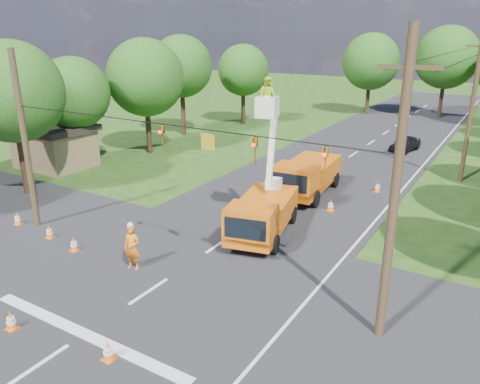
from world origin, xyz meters
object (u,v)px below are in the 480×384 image
Objects in this scene: tree_left_b at (12,92)px; tree_left_e at (181,67)px; tree_left_c at (73,93)px; second_truck at (307,176)px; traffic_cone_3 at (331,205)px; traffic_cone_0 at (11,321)px; traffic_cone_7 at (377,187)px; bucket_truck at (263,205)px; traffic_cone_2 at (247,227)px; tree_far_a at (371,62)px; traffic_cone_5 at (49,232)px; traffic_cone_1 at (108,351)px; shed at (55,146)px; tree_left_d at (145,78)px; traffic_cone_6 at (17,219)px; distant_car at (405,144)px; ground_worker at (132,248)px; pole_right_near at (395,193)px; pole_right_mid at (472,106)px; traffic_cone_4 at (74,244)px; pole_left at (25,142)px; tree_far_b at (447,57)px; tree_left_f at (243,70)px.

tree_left_b is 19.14m from tree_left_e.
tree_left_c is 0.86× the size of tree_left_e.
second_truck reaches higher than traffic_cone_3.
second_truck is at bearing 141.99° from traffic_cone_3.
traffic_cone_7 is at bearing 72.23° from traffic_cone_0.
traffic_cone_2 is (-0.80, -0.16, -1.29)m from bucket_truck.
traffic_cone_2 is 38.97m from tree_far_a.
traffic_cone_2 and traffic_cone_5 have the same top height.
bucket_truck is 0.82× the size of tree_far_a.
traffic_cone_0 is 1.00× the size of traffic_cone_1.
shed is (-19.64, 13.68, 1.26)m from traffic_cone_1.
tree_left_d is (-7.42, 15.72, 5.77)m from traffic_cone_5.
distant_car is at bearing 62.92° from traffic_cone_6.
second_truck is 9.46× the size of traffic_cone_1.
traffic_cone_7 is (14.77, 15.13, 0.00)m from traffic_cone_6.
bucket_truck is 11.94m from traffic_cone_0.
tree_left_c is at bearing 154.51° from bucket_truck.
ground_worker is 0.20× the size of pole_right_near.
bucket_truck is 0.78× the size of pole_right_mid.
tree_left_d is (-9.58, 16.04, 5.77)m from traffic_cone_4.
traffic_cone_7 is 0.07× the size of pole_right_mid.
traffic_cone_0 is 1.00× the size of traffic_cone_3.
tree_far_b reaches higher than pole_left.
tree_far_a reaches higher than tree_left_d.
second_truck reaches higher than traffic_cone_6.
distant_car is 29.27m from traffic_cone_5.
distant_car is 33.22m from traffic_cone_0.
bucket_truck is 10.20m from traffic_cone_7.
traffic_cone_4 is 0.07× the size of tree_far_a.
tree_left_f is at bearing -127.01° from tree_far_a.
traffic_cone_4 is (-3.02, 5.23, 0.00)m from traffic_cone_0.
pole_left is 23.26m from tree_left_e.
tree_left_e is 1.12× the size of tree_left_f.
tree_left_d is 0.97× the size of tree_far_a.
tree_left_b reaches higher than ground_worker.
tree_left_b is at bearing -172.92° from traffic_cone_2.
traffic_cone_2 is 16.21m from tree_left_b.
tree_left_e is at bearing 96.90° from tree_left_b.
tree_left_b is at bearing 172.57° from pole_right_near.
tree_far_a is (-6.26, 37.99, 4.54)m from bucket_truck.
ground_worker is 0.54× the size of distant_car.
traffic_cone_0 is (-0.55, -5.39, -0.66)m from ground_worker.
tree_left_b is at bearing 142.53° from traffic_cone_0.
traffic_cone_0 is 13.44m from pole_right_near.
ground_worker is 11.17m from pole_right_near.
pole_left is (-10.17, -11.77, 3.23)m from second_truck.
tree_left_d is at bearing -90.76° from tree_left_f.
traffic_cone_5 is 0.07× the size of tree_far_b.
traffic_cone_6 is 0.07× the size of pole_right_mid.
ground_worker is at bearing -111.93° from traffic_cone_2.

